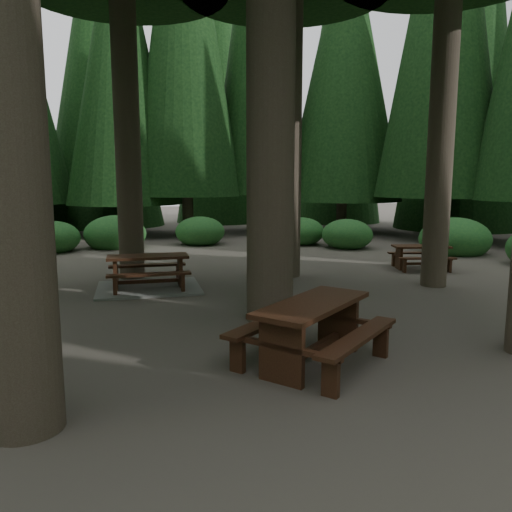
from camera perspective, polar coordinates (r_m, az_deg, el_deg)
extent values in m
plane|color=#4C443E|center=(8.84, -3.05, -7.99)|extent=(80.00, 80.00, 0.00)
cube|color=gray|center=(11.99, -12.15, -3.58)|extent=(2.41, 2.01, 0.05)
cube|color=#391C11|center=(11.86, -12.26, -0.07)|extent=(1.86, 0.77, 0.06)
cube|color=#391C11|center=(12.51, -12.30, -1.04)|extent=(1.85, 0.31, 0.05)
cube|color=#391C11|center=(11.30, -12.12, -2.08)|extent=(1.85, 0.31, 0.05)
cube|color=#391C11|center=(11.93, -15.74, -2.10)|extent=(0.10, 0.57, 0.74)
cube|color=#391C11|center=(11.91, -15.76, -1.81)|extent=(0.12, 1.49, 0.06)
cube|color=#391C11|center=(11.96, -8.67, -1.83)|extent=(0.10, 0.57, 0.74)
cube|color=#391C11|center=(11.95, -8.68, -1.54)|extent=(0.12, 1.49, 0.06)
cube|color=#391C11|center=(11.96, -12.17, -2.84)|extent=(1.54, 0.13, 0.08)
cube|color=#391C11|center=(14.96, 18.38, 1.04)|extent=(1.67, 0.98, 0.05)
cube|color=#391C11|center=(15.48, 17.70, 0.34)|extent=(1.57, 0.60, 0.04)
cube|color=#391C11|center=(14.51, 19.01, -0.26)|extent=(1.57, 0.60, 0.04)
cube|color=#391C11|center=(14.81, 16.02, -0.26)|extent=(0.19, 0.48, 0.63)
cube|color=#391C11|center=(14.80, 16.03, -0.06)|extent=(0.38, 1.24, 0.05)
cube|color=#391C11|center=(15.23, 20.55, -0.24)|extent=(0.19, 0.48, 0.63)
cube|color=#391C11|center=(15.22, 20.56, -0.04)|extent=(0.38, 1.24, 0.05)
cube|color=#391C11|center=(15.03, 18.29, -0.84)|extent=(1.28, 0.40, 0.07)
cube|color=#391C11|center=(6.90, 6.53, -5.51)|extent=(2.08, 1.92, 0.07)
cube|color=#391C11|center=(7.32, 1.72, -7.39)|extent=(1.75, 1.53, 0.06)
cube|color=#391C11|center=(6.71, 11.68, -9.07)|extent=(1.75, 1.53, 0.06)
cube|color=#391C11|center=(6.34, 2.93, -10.93)|extent=(0.47, 0.54, 0.82)
cube|color=#391C11|center=(6.32, 2.93, -10.35)|extent=(1.13, 1.32, 0.07)
cube|color=#391C11|center=(7.72, 9.34, -7.43)|extent=(0.47, 0.54, 0.82)
cube|color=#391C11|center=(7.70, 9.35, -6.94)|extent=(1.13, 1.32, 0.07)
cube|color=#391C11|center=(7.08, 6.43, -10.59)|extent=(1.36, 1.17, 0.09)
ellipsoid|color=#21622C|center=(18.65, 21.75, 1.52)|extent=(2.42, 2.42, 1.49)
ellipsoid|color=#21622C|center=(18.98, 10.37, 2.12)|extent=(1.90, 1.90, 1.17)
ellipsoid|color=#21622C|center=(19.82, 5.14, 2.50)|extent=(1.84, 1.84, 1.13)
ellipsoid|color=#21622C|center=(19.88, -6.41, 2.50)|extent=(1.95, 1.95, 1.20)
ellipsoid|color=#21622C|center=(19.60, -15.77, 2.13)|extent=(2.31, 2.31, 1.42)
ellipsoid|color=#21622C|center=(19.09, -22.26, 1.64)|extent=(1.93, 1.93, 1.19)
cone|color=black|center=(25.75, 10.19, 21.38)|extent=(5.73, 5.73, 13.48)
cone|color=black|center=(25.75, 0.41, 25.98)|extent=(4.80, 4.80, 16.65)
cone|color=black|center=(24.38, -8.27, 26.27)|extent=(4.97, 4.97, 16.24)
cone|color=black|center=(24.24, -15.29, 21.18)|extent=(5.17, 5.17, 12.91)
cone|color=black|center=(31.57, 9.52, 21.37)|extent=(5.26, 5.26, 19.02)
cone|color=black|center=(30.97, -4.19, 19.00)|extent=(5.34, 5.34, 16.14)
cone|color=black|center=(29.73, -17.60, 19.77)|extent=(6.57, 6.57, 16.86)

